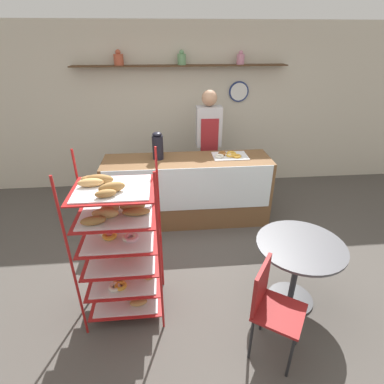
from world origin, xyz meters
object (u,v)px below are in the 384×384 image
object	(u,v)px
pastry_rack	(120,243)
cafe_chair	(270,302)
person_worker	(208,143)
donut_tray_counter	(229,155)
cafe_table	(298,258)
coffee_carafe	(158,146)

from	to	relation	value
pastry_rack	cafe_chair	bearing A→B (deg)	-24.50
person_worker	donut_tray_counter	distance (m)	0.56
person_worker	donut_tray_counter	world-z (taller)	person_worker
cafe_table	donut_tray_counter	size ratio (longest dim) A/B	1.73
cafe_table	cafe_chair	distance (m)	0.67
pastry_rack	donut_tray_counter	size ratio (longest dim) A/B	3.33
donut_tray_counter	pastry_rack	bearing A→B (deg)	-128.54
person_worker	cafe_table	xyz separation A→B (m)	(0.58, -2.24, -0.45)
pastry_rack	cafe_table	bearing A→B (deg)	-2.03
pastry_rack	coffee_carafe	size ratio (longest dim) A/B	4.27
pastry_rack	cafe_table	world-z (taller)	pastry_rack
person_worker	cafe_table	distance (m)	2.36
person_worker	coffee_carafe	size ratio (longest dim) A/B	4.75
person_worker	coffee_carafe	distance (m)	0.94
pastry_rack	cafe_table	xyz separation A→B (m)	(1.68, -0.06, -0.26)
cafe_chair	donut_tray_counter	distance (m)	2.27
cafe_table	coffee_carafe	world-z (taller)	coffee_carafe
pastry_rack	person_worker	xyz separation A→B (m)	(1.11, 2.18, 0.19)
person_worker	cafe_table	world-z (taller)	person_worker
donut_tray_counter	person_worker	bearing A→B (deg)	112.84
cafe_table	coffee_carafe	distance (m)	2.27
pastry_rack	cafe_chair	world-z (taller)	pastry_rack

